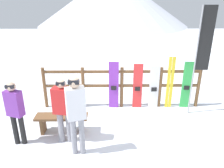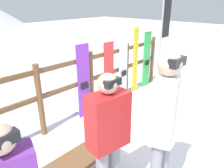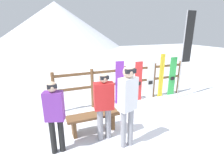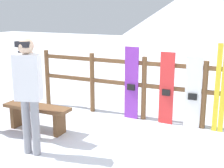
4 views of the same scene
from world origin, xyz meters
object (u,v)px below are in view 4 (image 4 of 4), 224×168
Objects in this scene: person_red at (29,88)px; ski_pair_yellow at (220,89)px; snowboard_purple at (131,84)px; snowboard_red at (167,89)px; bench at (37,112)px; snowboard_white at (193,93)px; person_white at (28,87)px.

ski_pair_yellow is (2.87, 1.71, -0.10)m from person_red.
snowboard_purple is at bearing -179.88° from ski_pair_yellow.
ski_pair_yellow reaches higher than snowboard_red.
bench is 0.69m from person_red.
snowboard_white is at bearing -179.57° from ski_pair_yellow.
bench is 1.92m from snowboard_purple.
ski_pair_yellow reaches higher than snowboard_white.
person_red is 1.12× the size of snowboard_red.
snowboard_purple is 1.08× the size of snowboard_white.
person_white is 1.14× the size of person_red.
snowboard_purple reaches higher than snowboard_white.
person_red reaches higher than snowboard_purple.
person_red is 3.34m from ski_pair_yellow.
person_red is at bearing -137.98° from snowboard_red.
bench is at bearing 122.68° from person_white.
ski_pair_yellow is at bearing 0.43° from snowboard_white.
ski_pair_yellow is at bearing 40.62° from person_white.
snowboard_red is 1.04× the size of snowboard_white.
snowboard_red is (2.05, 1.34, 0.35)m from bench.
person_white is 1.32× the size of snowboard_white.
person_white reaches higher than person_red.
bench is 0.82× the size of person_red.
bench is 3.34m from ski_pair_yellow.
bench is 0.95× the size of snowboard_white.
person_red is at bearing -144.52° from snowboard_white.
snowboard_white is at bearing 27.72° from bench.
ski_pair_yellow is (0.47, 0.00, 0.13)m from snowboard_white.
person_white is 3.31m from ski_pair_yellow.
bench is at bearing -156.05° from ski_pair_yellow.
person_red is 1.07× the size of snowboard_purple.
person_red is at bearing -67.18° from bench.
ski_pair_yellow is at bearing 0.12° from snowboard_purple.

